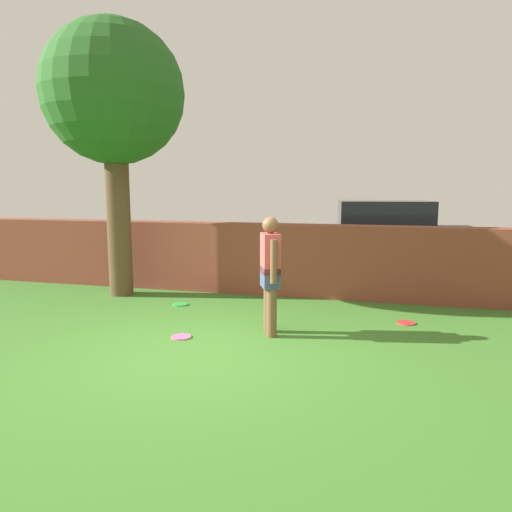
% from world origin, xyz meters
% --- Properties ---
extents(ground_plane, '(40.00, 40.00, 0.00)m').
position_xyz_m(ground_plane, '(0.00, 0.00, 0.00)').
color(ground_plane, '#3D7528').
extents(brick_wall, '(12.03, 0.50, 1.34)m').
position_xyz_m(brick_wall, '(-1.50, 3.54, 0.67)').
color(brick_wall, brown).
rests_on(brick_wall, ground).
extents(tree, '(2.54, 2.54, 4.97)m').
position_xyz_m(tree, '(-2.59, 2.72, 3.62)').
color(tree, brown).
rests_on(tree, ground).
extents(person, '(0.35, 0.50, 1.62)m').
position_xyz_m(person, '(0.70, 1.03, 0.90)').
color(person, brown).
rests_on(person, ground).
extents(car, '(4.40, 2.37, 1.72)m').
position_xyz_m(car, '(2.18, 6.02, 0.86)').
color(car, black).
rests_on(car, ground).
extents(frisbee_red, '(0.27, 0.27, 0.02)m').
position_xyz_m(frisbee_red, '(2.55, 2.07, 0.01)').
color(frisbee_red, red).
rests_on(frisbee_red, ground).
extents(frisbee_pink, '(0.27, 0.27, 0.02)m').
position_xyz_m(frisbee_pink, '(-0.42, 0.57, 0.01)').
color(frisbee_pink, pink).
rests_on(frisbee_pink, ground).
extents(frisbee_green, '(0.27, 0.27, 0.02)m').
position_xyz_m(frisbee_green, '(-1.18, 2.24, 0.01)').
color(frisbee_green, green).
rests_on(frisbee_green, ground).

